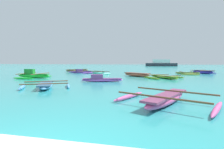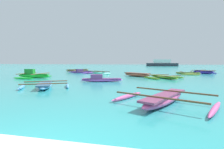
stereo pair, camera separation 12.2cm
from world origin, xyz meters
The scene contains 12 objects.
moored_boat_0 centered at (-10.16, 26.17, 0.26)m, with size 3.36×3.62×0.47m.
moored_boat_1 centered at (0.68, 18.66, 0.24)m, with size 3.52×2.79×0.43m.
moored_boat_2 centered at (-1.93, 12.37, 0.23)m, with size 3.64×1.48×0.64m.
moored_boat_3 centered at (9.83, 25.82, 0.24)m, with size 3.75×3.53×0.52m.
moored_boat_4 centered at (-8.34, 23.65, 0.19)m, with size 5.21×4.89×0.60m.
moored_boat_5 centered at (-4.53, 8.09, 0.19)m, with size 3.57×3.24×0.40m.
moored_boat_6 centered at (-4.99, 21.91, 0.19)m, with size 3.78×3.03×0.40m.
moored_boat_7 centered at (-10.17, 14.40, 0.31)m, with size 3.96×3.34×0.95m.
moored_boat_8 centered at (7.39, 24.09, 0.16)m, with size 3.35×3.96×0.35m.
moored_boat_9 centered at (3.60, 16.86, 0.16)m, with size 4.23×4.10×0.35m.
moored_boat_10 centered at (2.87, 5.19, 0.21)m, with size 4.48×3.86×0.46m.
distant_ferry centered at (6.67, 72.31, 1.12)m, with size 12.49×2.75×2.75m.
Camera 1 is at (2.18, -2.17, 1.72)m, focal length 28.00 mm.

